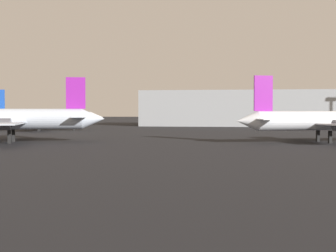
# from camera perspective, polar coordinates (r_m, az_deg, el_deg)

# --- Properties ---
(airplane_distant) EXTENTS (27.72, 23.10, 9.27)m
(airplane_distant) POSITION_cam_1_polar(r_m,az_deg,el_deg) (70.69, -18.80, 0.76)
(airplane_distant) COLOR #B2BCCC
(airplane_distant) RESTS_ON ground_plane
(airplane_far_left) EXTENTS (27.29, 18.85, 9.30)m
(airplane_far_left) POSITION_cam_1_polar(r_m,az_deg,el_deg) (71.20, 18.63, 0.61)
(airplane_far_left) COLOR silver
(airplane_far_left) RESTS_ON ground_plane
(airplane_far_right) EXTENTS (25.22, 17.83, 8.96)m
(airplane_far_right) POSITION_cam_1_polar(r_m,az_deg,el_deg) (107.97, -14.71, 0.97)
(airplane_far_right) COLOR silver
(airplane_far_right) RESTS_ON ground_plane
(terminal_building) EXTENTS (82.08, 21.89, 10.02)m
(terminal_building) POSITION_cam_1_polar(r_m,az_deg,el_deg) (141.62, 13.89, 2.05)
(terminal_building) COLOR #999EA3
(terminal_building) RESTS_ON ground_plane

